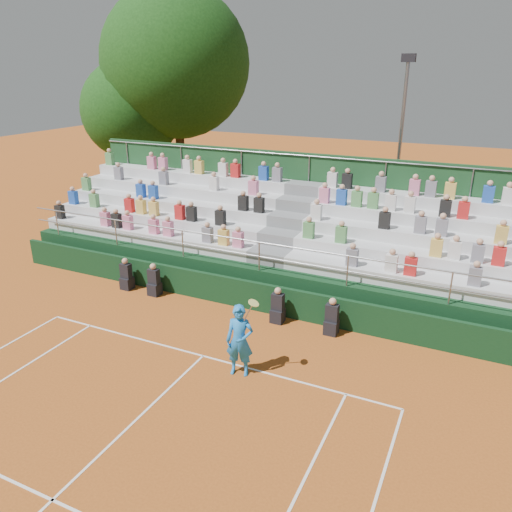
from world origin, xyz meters
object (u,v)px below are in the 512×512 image
at_px(tennis_player, 240,341).
at_px(floodlight_mast, 401,134).
at_px(tree_west, 132,111).
at_px(tree_east, 176,63).

bearing_deg(tennis_player, floodlight_mast, 84.49).
distance_m(tree_west, floodlight_mast, 14.90).
distance_m(tennis_player, floodlight_mast, 14.18).
xyz_separation_m(tree_west, floodlight_mast, (14.89, 0.21, -0.53)).
height_order(tree_west, tree_east, tree_east).
relative_size(tree_east, floodlight_mast, 1.46).
height_order(tennis_player, tree_west, tree_west).
xyz_separation_m(tennis_player, tree_west, (-13.58, 13.40, 4.27)).
bearing_deg(tree_east, tennis_player, -52.42).
bearing_deg(tree_west, floodlight_mast, 0.79).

